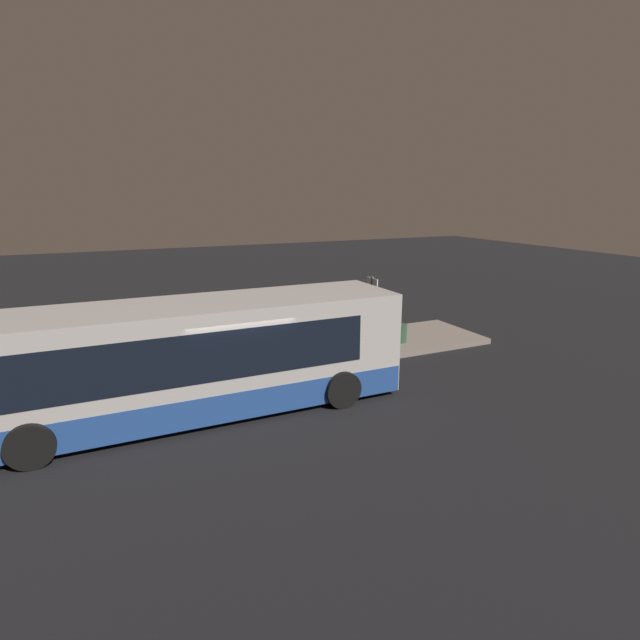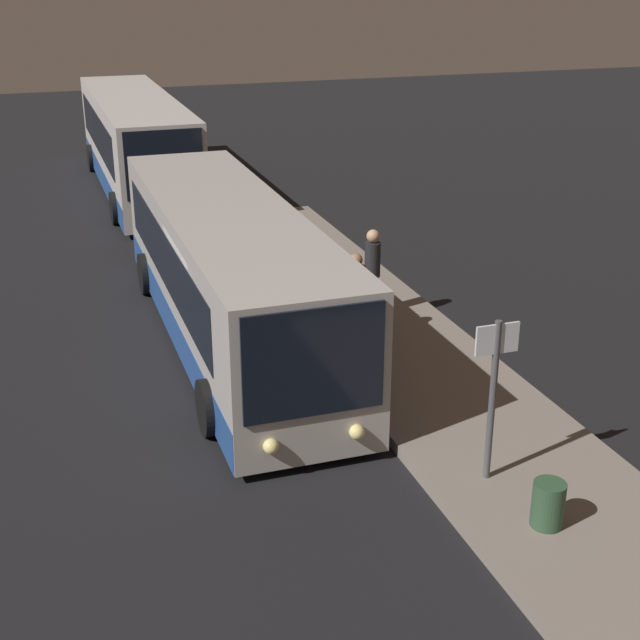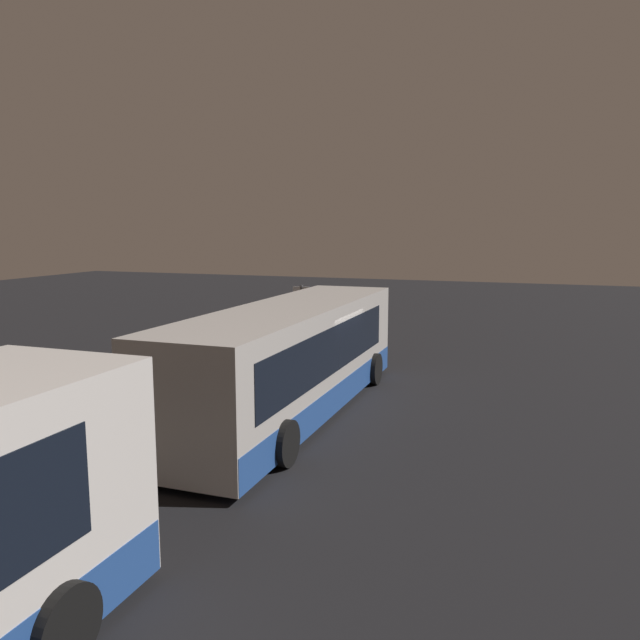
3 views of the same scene
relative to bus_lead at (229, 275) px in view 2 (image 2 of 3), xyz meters
The scene contains 9 objects.
ground 1.80m from the bus_lead, 10.22° to the right, with size 80.00×80.00×0.00m, color black.
platform 3.41m from the bus_lead, 69.02° to the left, with size 20.00×3.10×0.19m.
bus_lead is the anchor object (origin of this frame).
bus_second 13.34m from the bus_lead, behind, with size 11.59×2.72×3.09m.
passenger_boarding 2.55m from the bus_lead, 61.00° to the left, with size 0.55×0.55×1.80m.
passenger_waiting 3.05m from the bus_lead, 89.44° to the left, with size 0.36×0.52×1.86m.
suitcase 3.05m from the bus_lead, 70.55° to the left, with size 0.34×0.23×0.95m.
sign_post 6.97m from the bus_lead, 19.01° to the left, with size 0.10×0.65×2.47m.
trash_bin 8.32m from the bus_lead, 17.24° to the left, with size 0.44×0.44×0.65m.
Camera 2 is at (15.31, -3.41, 7.24)m, focal length 50.00 mm.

